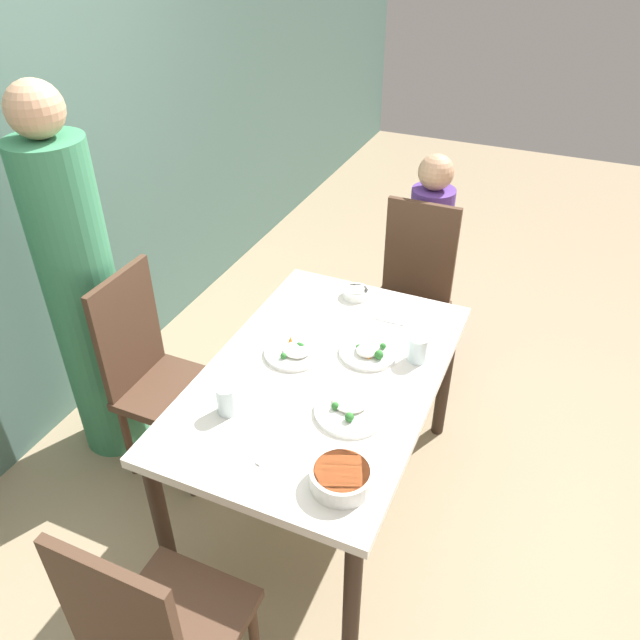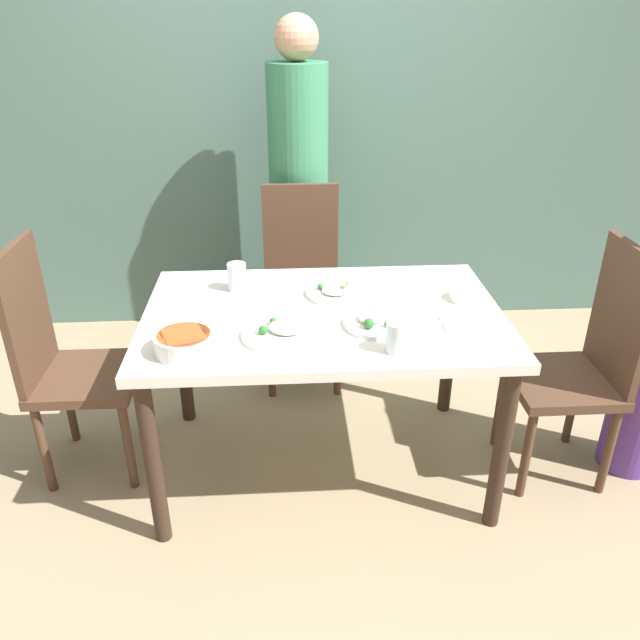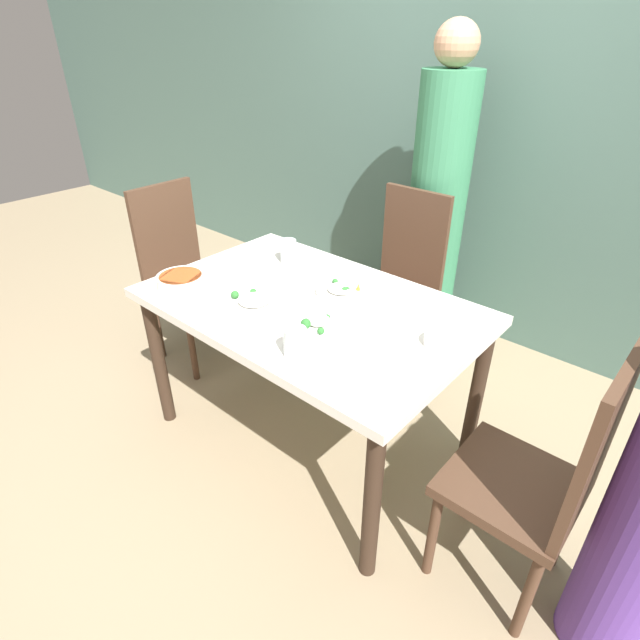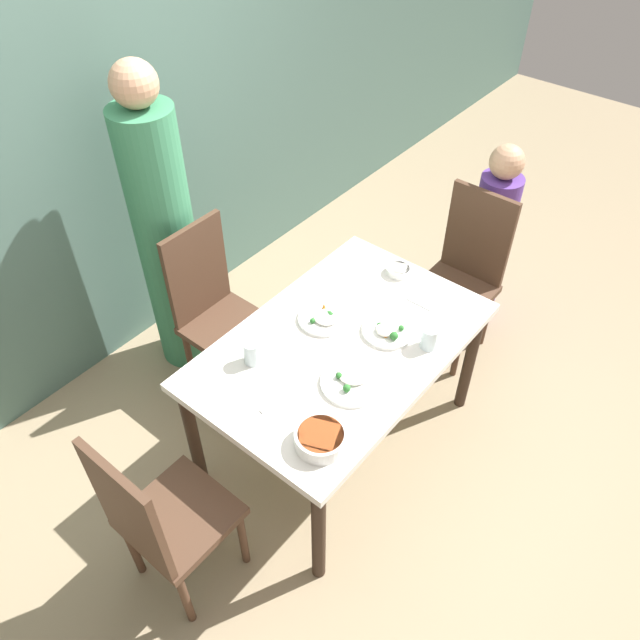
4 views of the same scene
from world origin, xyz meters
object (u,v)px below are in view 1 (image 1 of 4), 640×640
(bowl_curry, at_px, (342,477))
(glass_water_tall, at_px, (418,349))
(chair_child_spot, at_px, (411,293))
(plate_rice_adult, at_px, (351,409))
(person_adult, at_px, (84,300))
(chair_adult_spot, at_px, (155,372))
(person_child, at_px, (426,262))

(bowl_curry, height_order, glass_water_tall, glass_water_tall)
(chair_child_spot, xyz_separation_m, glass_water_tall, (-0.80, -0.24, 0.27))
(bowl_curry, relative_size, plate_rice_adult, 0.77)
(person_adult, relative_size, glass_water_tall, 16.18)
(chair_adult_spot, relative_size, bowl_curry, 4.88)
(person_adult, bearing_deg, chair_child_spot, -47.27)
(person_child, bearing_deg, chair_adult_spot, 147.78)
(person_child, distance_m, bowl_curry, 1.81)
(person_adult, relative_size, person_child, 1.47)
(chair_adult_spot, xyz_separation_m, person_adult, (0.00, 0.31, 0.30))
(bowl_curry, xyz_separation_m, glass_water_tall, (0.71, -0.04, 0.02))
(person_child, xyz_separation_m, glass_water_tall, (-1.08, -0.24, 0.23))
(person_child, bearing_deg, bowl_curry, -173.49)
(chair_child_spot, height_order, plate_rice_adult, chair_child_spot)
(bowl_curry, distance_m, glass_water_tall, 0.71)
(chair_adult_spot, bearing_deg, chair_child_spot, -38.37)
(chair_child_spot, height_order, bowl_curry, chair_child_spot)
(chair_adult_spot, height_order, plate_rice_adult, chair_adult_spot)
(chair_child_spot, xyz_separation_m, bowl_curry, (-1.51, -0.20, 0.25))
(chair_child_spot, height_order, person_child, person_child)
(chair_child_spot, xyz_separation_m, person_adult, (-1.08, 1.17, 0.30))
(chair_child_spot, bearing_deg, bowl_curry, -82.30)
(chair_child_spot, xyz_separation_m, plate_rice_adult, (-1.19, -0.11, 0.23))
(chair_adult_spot, bearing_deg, person_adult, 90.00)
(person_adult, distance_m, glass_water_tall, 1.45)
(bowl_curry, height_order, plate_rice_adult, bowl_curry)
(plate_rice_adult, bearing_deg, person_adult, 85.28)
(person_child, bearing_deg, glass_water_tall, -167.23)
(person_child, height_order, plate_rice_adult, person_child)
(chair_child_spot, bearing_deg, person_child, 90.00)
(chair_child_spot, bearing_deg, plate_rice_adult, -84.68)
(chair_child_spot, relative_size, person_child, 0.84)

